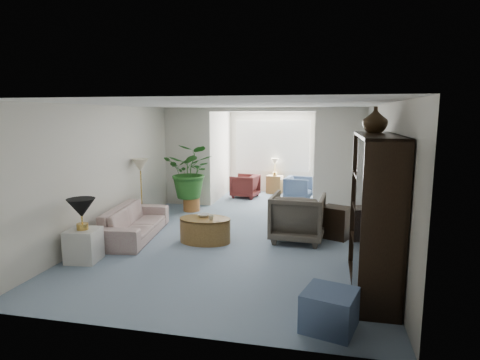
% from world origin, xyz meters
% --- Properties ---
extents(floor, '(6.00, 6.00, 0.00)m').
position_xyz_m(floor, '(0.00, 0.00, 0.00)').
color(floor, '#7B8AA2').
rests_on(floor, ground).
extents(sunroom_floor, '(2.60, 2.60, 0.00)m').
position_xyz_m(sunroom_floor, '(0.00, 4.10, 0.00)').
color(sunroom_floor, '#7B8AA2').
rests_on(sunroom_floor, ground).
extents(back_pier_left, '(1.20, 0.12, 2.50)m').
position_xyz_m(back_pier_left, '(-1.90, 3.00, 1.25)').
color(back_pier_left, silver).
rests_on(back_pier_left, ground).
extents(back_pier_right, '(1.20, 0.12, 2.50)m').
position_xyz_m(back_pier_right, '(1.90, 3.00, 1.25)').
color(back_pier_right, silver).
rests_on(back_pier_right, ground).
extents(back_header, '(2.60, 0.12, 0.10)m').
position_xyz_m(back_header, '(0.00, 3.00, 2.45)').
color(back_header, silver).
rests_on(back_header, back_pier_left).
extents(window_pane, '(2.20, 0.02, 1.50)m').
position_xyz_m(window_pane, '(0.00, 5.18, 1.40)').
color(window_pane, white).
extents(window_blinds, '(2.20, 0.02, 1.50)m').
position_xyz_m(window_blinds, '(0.00, 5.15, 1.40)').
color(window_blinds, white).
extents(framed_picture, '(0.04, 0.50, 0.40)m').
position_xyz_m(framed_picture, '(2.46, -0.10, 1.70)').
color(framed_picture, beige).
extents(sofa, '(1.04, 2.11, 0.59)m').
position_xyz_m(sofa, '(-1.96, 0.11, 0.30)').
color(sofa, '#B8AE9C').
rests_on(sofa, ground).
extents(end_table, '(0.53, 0.53, 0.52)m').
position_xyz_m(end_table, '(-2.16, -1.24, 0.26)').
color(end_table, silver).
rests_on(end_table, ground).
extents(table_lamp, '(0.44, 0.44, 0.30)m').
position_xyz_m(table_lamp, '(-2.16, -1.24, 0.87)').
color(table_lamp, black).
rests_on(table_lamp, end_table).
extents(floor_lamp, '(0.36, 0.36, 0.28)m').
position_xyz_m(floor_lamp, '(-2.31, 1.16, 1.25)').
color(floor_lamp, beige).
rests_on(floor_lamp, ground).
extents(coffee_table, '(1.12, 1.12, 0.45)m').
position_xyz_m(coffee_table, '(-0.55, 0.11, 0.23)').
color(coffee_table, olive).
rests_on(coffee_table, ground).
extents(coffee_bowl, '(0.26, 0.26, 0.05)m').
position_xyz_m(coffee_bowl, '(-0.60, 0.21, 0.48)').
color(coffee_bowl, silver).
rests_on(coffee_bowl, coffee_table).
extents(coffee_cup, '(0.12, 0.12, 0.09)m').
position_xyz_m(coffee_cup, '(-0.40, 0.01, 0.50)').
color(coffee_cup, beige).
rests_on(coffee_cup, coffee_table).
extents(wingback_chair, '(1.01, 1.04, 0.89)m').
position_xyz_m(wingback_chair, '(1.11, 0.57, 0.44)').
color(wingback_chair, '#575245').
rests_on(wingback_chair, ground).
extents(side_table_dark, '(0.62, 0.57, 0.61)m').
position_xyz_m(side_table_dark, '(1.81, 0.87, 0.30)').
color(side_table_dark, black).
rests_on(side_table_dark, ground).
extents(entertainment_cabinet, '(0.50, 1.87, 2.08)m').
position_xyz_m(entertainment_cabinet, '(2.23, -1.34, 1.04)').
color(entertainment_cabinet, black).
rests_on(entertainment_cabinet, ground).
extents(cabinet_urn, '(0.34, 0.34, 0.36)m').
position_xyz_m(cabinet_urn, '(2.23, -0.84, 2.26)').
color(cabinet_urn, '#302010').
rests_on(cabinet_urn, entertainment_cabinet).
extents(ottoman, '(0.67, 0.67, 0.43)m').
position_xyz_m(ottoman, '(1.68, -2.51, 0.22)').
color(ottoman, slate).
rests_on(ottoman, ground).
extents(plant_pot, '(0.40, 0.40, 0.32)m').
position_xyz_m(plant_pot, '(-1.59, 2.36, 0.16)').
color(plant_pot, '#A1612F').
rests_on(plant_pot, ground).
extents(house_plant, '(1.18, 1.03, 1.31)m').
position_xyz_m(house_plant, '(-1.59, 2.36, 0.98)').
color(house_plant, '#276020').
rests_on(house_plant, plant_pot).
extents(sunroom_chair_blue, '(0.80, 0.78, 0.64)m').
position_xyz_m(sunroom_chair_blue, '(0.86, 4.23, 0.32)').
color(sunroom_chair_blue, slate).
rests_on(sunroom_chair_blue, ground).
extents(sunroom_chair_maroon, '(0.82, 0.80, 0.65)m').
position_xyz_m(sunroom_chair_maroon, '(-0.64, 4.23, 0.33)').
color(sunroom_chair_maroon, '#511F1C').
rests_on(sunroom_chair_maroon, ground).
extents(sunroom_table, '(0.49, 0.41, 0.54)m').
position_xyz_m(sunroom_table, '(0.11, 4.98, 0.27)').
color(sunroom_table, olive).
rests_on(sunroom_table, ground).
extents(shelf_clutter, '(0.30, 1.12, 1.06)m').
position_xyz_m(shelf_clutter, '(2.18, -1.40, 0.98)').
color(shelf_clutter, '#4D4B49').
rests_on(shelf_clutter, entertainment_cabinet).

